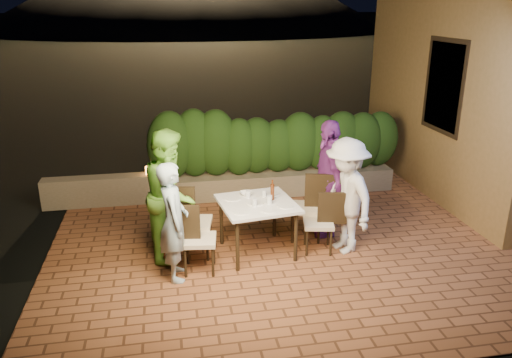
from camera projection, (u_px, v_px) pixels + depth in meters
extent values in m
plane|color=black|center=(301.00, 252.00, 7.03)|extent=(400.00, 400.00, 0.00)
cube|color=brown|center=(292.00, 240.00, 7.52)|extent=(7.00, 6.00, 0.15)
cube|color=olive|center=(475.00, 52.00, 8.67)|extent=(1.60, 5.00, 5.00)
cube|color=black|center=(446.00, 86.00, 8.24)|extent=(0.08, 1.00, 1.40)
cube|color=black|center=(445.00, 86.00, 8.24)|extent=(0.06, 1.15, 1.55)
cube|color=#796A4D|center=(279.00, 182.00, 9.13)|extent=(4.20, 0.55, 0.40)
cube|color=#796A4D|center=(109.00, 190.00, 8.60)|extent=(2.20, 0.30, 0.50)
ellipsoid|color=black|center=(192.00, 63.00, 64.34)|extent=(52.00, 40.00, 22.00)
cylinder|color=white|center=(241.00, 212.00, 6.43)|extent=(0.22, 0.22, 0.01)
cylinder|color=white|center=(232.00, 198.00, 6.87)|extent=(0.23, 0.23, 0.01)
cylinder|color=white|center=(285.00, 206.00, 6.61)|extent=(0.22, 0.22, 0.01)
cylinder|color=white|center=(272.00, 194.00, 7.04)|extent=(0.22, 0.22, 0.01)
cylinder|color=white|center=(256.00, 203.00, 6.71)|extent=(0.23, 0.23, 0.01)
cylinder|color=white|center=(268.00, 210.00, 6.47)|extent=(0.21, 0.21, 0.01)
cylinder|color=silver|center=(255.00, 202.00, 6.59)|extent=(0.07, 0.07, 0.11)
cylinder|color=silver|center=(248.00, 194.00, 6.89)|extent=(0.06, 0.06, 0.10)
cylinder|color=silver|center=(269.00, 200.00, 6.67)|extent=(0.07, 0.07, 0.12)
cylinder|color=silver|center=(264.00, 193.00, 6.92)|extent=(0.06, 0.06, 0.10)
imported|color=white|center=(246.00, 193.00, 7.00)|extent=(0.19, 0.19, 0.04)
imported|color=#A2C1D1|center=(174.00, 222.00, 6.11)|extent=(0.39, 0.57, 1.53)
imported|color=#78C93E|center=(171.00, 194.00, 6.64)|extent=(0.79, 0.95, 1.78)
imported|color=silver|center=(346.00, 196.00, 6.79)|extent=(0.84, 1.16, 1.62)
imported|color=#6D297B|center=(328.00, 178.00, 7.30)|extent=(0.49, 1.05, 1.75)
cylinder|color=orange|center=(148.00, 170.00, 8.61)|extent=(0.10, 0.10, 0.14)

